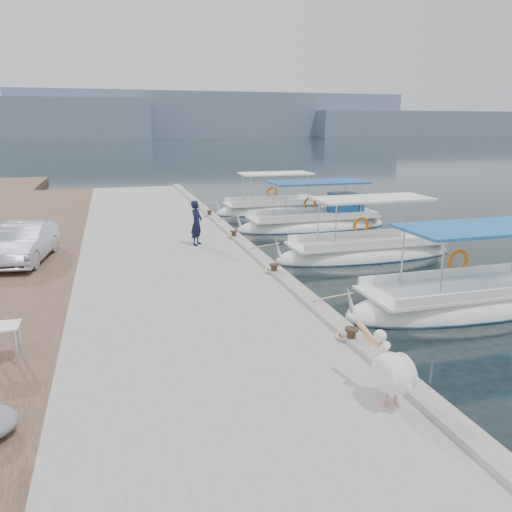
{
  "coord_description": "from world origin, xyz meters",
  "views": [
    {
      "loc": [
        -4.79,
        -11.91,
        4.76
      ],
      "look_at": [
        -1.0,
        1.17,
        1.2
      ],
      "focal_mm": 35.0,
      "sensor_mm": 36.0,
      "label": 1
    }
  ],
  "objects_px": {
    "pelican": "(392,371)",
    "fisherman": "(197,223)",
    "fishing_caique_b": "(471,303)",
    "fishing_caique_e": "(273,210)",
    "fishing_caique_d": "(315,224)",
    "fishing_caique_c": "(365,254)",
    "parked_car": "(24,242)"
  },
  "relations": [
    {
      "from": "pelican",
      "to": "fisherman",
      "type": "xyz_separation_m",
      "value": [
        -1.09,
        11.64,
        0.25
      ]
    },
    {
      "from": "pelican",
      "to": "fisherman",
      "type": "height_order",
      "value": "fisherman"
    },
    {
      "from": "fishing_caique_b",
      "to": "fishing_caique_e",
      "type": "height_order",
      "value": "same"
    },
    {
      "from": "fishing_caique_d",
      "to": "fishing_caique_e",
      "type": "xyz_separation_m",
      "value": [
        -0.59,
        4.71,
        -0.06
      ]
    },
    {
      "from": "fishing_caique_c",
      "to": "fishing_caique_e",
      "type": "height_order",
      "value": "same"
    },
    {
      "from": "fishing_caique_d",
      "to": "parked_car",
      "type": "xyz_separation_m",
      "value": [
        -12.1,
        -4.78,
        0.93
      ]
    },
    {
      "from": "fishing_caique_c",
      "to": "pelican",
      "type": "distance_m",
      "value": 11.22
    },
    {
      "from": "fishing_caique_d",
      "to": "pelican",
      "type": "distance_m",
      "value": 16.58
    },
    {
      "from": "fisherman",
      "to": "fishing_caique_d",
      "type": "bearing_deg",
      "value": -25.24
    },
    {
      "from": "parked_car",
      "to": "fishing_caique_c",
      "type": "bearing_deg",
      "value": 3.76
    },
    {
      "from": "fisherman",
      "to": "parked_car",
      "type": "xyz_separation_m",
      "value": [
        -5.72,
        -0.72,
        -0.2
      ]
    },
    {
      "from": "fishing_caique_d",
      "to": "fisherman",
      "type": "distance_m",
      "value": 7.64
    },
    {
      "from": "fisherman",
      "to": "parked_car",
      "type": "distance_m",
      "value": 5.77
    },
    {
      "from": "fishing_caique_d",
      "to": "pelican",
      "type": "height_order",
      "value": "fishing_caique_d"
    },
    {
      "from": "fishing_caique_e",
      "to": "fishing_caique_b",
      "type": "bearing_deg",
      "value": -88.33
    },
    {
      "from": "fishing_caique_e",
      "to": "fisherman",
      "type": "relative_size",
      "value": 4.03
    },
    {
      "from": "fishing_caique_b",
      "to": "fishing_caique_c",
      "type": "distance_m",
      "value": 5.61
    },
    {
      "from": "fishing_caique_c",
      "to": "fishing_caique_e",
      "type": "bearing_deg",
      "value": 91.43
    },
    {
      "from": "parked_car",
      "to": "fisherman",
      "type": "bearing_deg",
      "value": 15.29
    },
    {
      "from": "pelican",
      "to": "fisherman",
      "type": "distance_m",
      "value": 11.69
    },
    {
      "from": "fishing_caique_b",
      "to": "fishing_caique_d",
      "type": "bearing_deg",
      "value": 89.35
    },
    {
      "from": "fishing_caique_b",
      "to": "fisherman",
      "type": "bearing_deg",
      "value": 130.83
    },
    {
      "from": "fishing_caique_e",
      "to": "fishing_caique_c",
      "type": "bearing_deg",
      "value": -88.57
    },
    {
      "from": "fishing_caique_d",
      "to": "fishing_caique_c",
      "type": "bearing_deg",
      "value": -93.37
    },
    {
      "from": "fishing_caique_b",
      "to": "fisherman",
      "type": "xyz_separation_m",
      "value": [
        -6.25,
        7.23,
        1.2
      ]
    },
    {
      "from": "fishing_caique_e",
      "to": "parked_car",
      "type": "distance_m",
      "value": 14.94
    },
    {
      "from": "fishing_caique_e",
      "to": "fisherman",
      "type": "distance_m",
      "value": 10.56
    },
    {
      "from": "fishing_caique_c",
      "to": "fishing_caique_d",
      "type": "bearing_deg",
      "value": 86.63
    },
    {
      "from": "fishing_caique_c",
      "to": "fisherman",
      "type": "xyz_separation_m",
      "value": [
        -6.04,
        1.62,
        1.2
      ]
    },
    {
      "from": "fishing_caique_b",
      "to": "pelican",
      "type": "xyz_separation_m",
      "value": [
        -5.16,
        -4.41,
        0.95
      ]
    },
    {
      "from": "fisherman",
      "to": "fishing_caique_b",
      "type": "bearing_deg",
      "value": -106.87
    },
    {
      "from": "fishing_caique_b",
      "to": "pelican",
      "type": "distance_m",
      "value": 6.85
    }
  ]
}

